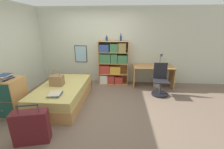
{
  "coord_description": "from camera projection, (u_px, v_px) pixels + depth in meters",
  "views": [
    {
      "loc": [
        0.84,
        -3.55,
        1.96
      ],
      "look_at": [
        0.56,
        0.2,
        0.75
      ],
      "focal_mm": 24.0,
      "sensor_mm": 36.0,
      "label": 1
    }
  ],
  "objects": [
    {
      "name": "ground_plane",
      "position": [
        91.0,
        103.0,
        4.03
      ],
      "size": [
        14.0,
        14.0,
        0.0
      ],
      "primitive_type": "plane",
      "color": "#756051"
    },
    {
      "name": "wall_back",
      "position": [
        99.0,
        46.0,
        5.26
      ],
      "size": [
        10.0,
        0.09,
        2.6
      ],
      "color": "beige",
      "rests_on": "ground_plane"
    },
    {
      "name": "wall_left",
      "position": [
        5.0,
        54.0,
        3.78
      ],
      "size": [
        0.06,
        10.0,
        2.6
      ],
      "color": "beige",
      "rests_on": "ground_plane"
    },
    {
      "name": "bed",
      "position": [
        64.0,
        93.0,
        4.02
      ],
      "size": [
        1.13,
        1.99,
        0.49
      ],
      "color": "tan",
      "rests_on": "ground_plane"
    },
    {
      "name": "handbag",
      "position": [
        57.0,
        80.0,
        3.88
      ],
      "size": [
        0.33,
        0.23,
        0.42
      ],
      "color": "#93704C",
      "rests_on": "bed"
    },
    {
      "name": "book_stack_on_bed",
      "position": [
        55.0,
        94.0,
        3.33
      ],
      "size": [
        0.3,
        0.34,
        0.05
      ],
      "color": "beige",
      "rests_on": "bed"
    },
    {
      "name": "suitcase",
      "position": [
        31.0,
        127.0,
        2.58
      ],
      "size": [
        0.62,
        0.36,
        0.73
      ],
      "color": "#5B191E",
      "rests_on": "ground_plane"
    },
    {
      "name": "dresser",
      "position": [
        10.0,
        97.0,
        3.43
      ],
      "size": [
        0.55,
        0.57,
        0.86
      ],
      "color": "tan",
      "rests_on": "ground_plane"
    },
    {
      "name": "magazine_pile_on_dresser",
      "position": [
        4.0,
        77.0,
        3.26
      ],
      "size": [
        0.32,
        0.37,
        0.1
      ],
      "color": "#232328",
      "rests_on": "dresser"
    },
    {
      "name": "bookcase",
      "position": [
        112.0,
        63.0,
        5.18
      ],
      "size": [
        1.0,
        0.36,
        1.5
      ],
      "color": "tan",
      "rests_on": "ground_plane"
    },
    {
      "name": "bottle_green",
      "position": [
        107.0,
        39.0,
        4.96
      ],
      "size": [
        0.08,
        0.08,
        0.18
      ],
      "color": "navy",
      "rests_on": "bookcase"
    },
    {
      "name": "bottle_brown",
      "position": [
        121.0,
        38.0,
        4.92
      ],
      "size": [
        0.07,
        0.07,
        0.24
      ],
      "color": "navy",
      "rests_on": "bookcase"
    },
    {
      "name": "desk",
      "position": [
        153.0,
        72.0,
        5.03
      ],
      "size": [
        1.32,
        0.62,
        0.7
      ],
      "color": "tan",
      "rests_on": "ground_plane"
    },
    {
      "name": "desk_lamp",
      "position": [
        161.0,
        57.0,
        4.97
      ],
      "size": [
        0.19,
        0.14,
        0.44
      ],
      "color": "navy",
      "rests_on": "desk"
    },
    {
      "name": "desk_chair",
      "position": [
        160.0,
        85.0,
        4.45
      ],
      "size": [
        0.48,
        0.48,
        0.94
      ],
      "color": "black",
      "rests_on": "ground_plane"
    },
    {
      "name": "waste_bin",
      "position": [
        157.0,
        83.0,
        5.07
      ],
      "size": [
        0.24,
        0.24,
        0.29
      ],
      "color": "#B7B2A8",
      "rests_on": "ground_plane"
    }
  ]
}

